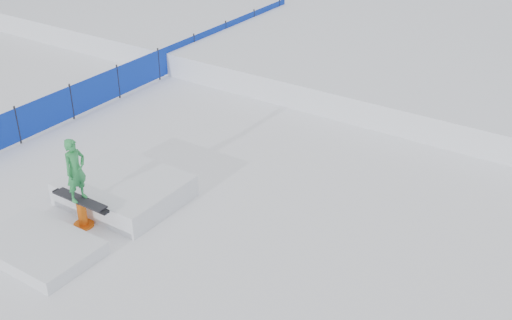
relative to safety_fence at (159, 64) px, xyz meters
The scene contains 4 objects.
ground 9.28m from the safety_fence, 45.44° to the right, with size 120.00×120.00×0.00m, color white.
snow_midrise 11.43m from the safety_fence, 55.34° to the left, with size 50.00×18.00×0.80m, color white.
safety_fence is the anchor object (origin of this frame).
jib_rail_feature 8.24m from the safety_fence, 57.51° to the right, with size 2.60×4.40×2.11m.
Camera 1 is at (7.53, -8.48, 7.98)m, focal length 45.00 mm.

